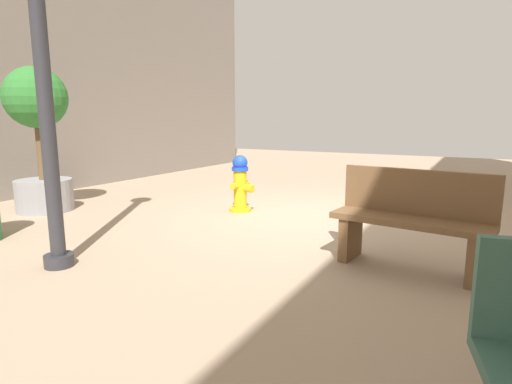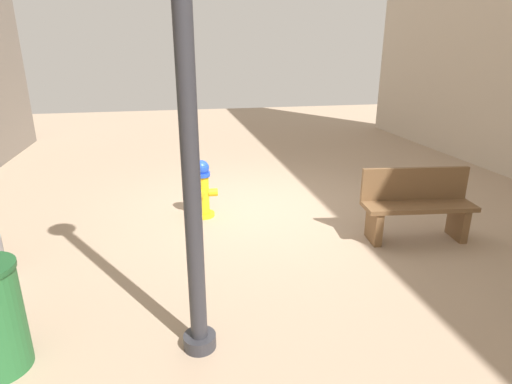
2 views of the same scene
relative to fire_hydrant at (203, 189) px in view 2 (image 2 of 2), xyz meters
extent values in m
plane|color=tan|center=(-1.03, -0.14, -0.44)|extent=(23.40, 23.40, 0.00)
cylinder|color=gold|center=(0.01, 0.00, -0.42)|extent=(0.35, 0.35, 0.05)
cylinder|color=gold|center=(0.01, 0.00, -0.10)|extent=(0.20, 0.20, 0.59)
cylinder|color=blue|center=(0.01, 0.00, 0.23)|extent=(0.26, 0.26, 0.06)
sphere|color=blue|center=(0.01, 0.00, 0.32)|extent=(0.23, 0.23, 0.23)
cylinder|color=gold|center=(0.00, -0.15, -0.03)|extent=(0.10, 0.14, 0.09)
cylinder|color=gold|center=(0.02, 0.15, -0.03)|extent=(0.10, 0.14, 0.09)
cylinder|color=gold|center=(-0.16, 0.01, -0.07)|extent=(0.15, 0.13, 0.12)
cube|color=brown|center=(-3.29, 1.48, -0.22)|extent=(0.15, 0.41, 0.45)
cube|color=brown|center=(-2.14, 1.34, -0.22)|extent=(0.15, 0.41, 0.45)
cube|color=brown|center=(-2.71, 1.41, 0.04)|extent=(1.49, 0.61, 0.06)
cube|color=brown|center=(-2.74, 1.22, 0.29)|extent=(1.45, 0.23, 0.44)
cylinder|color=#2D2D33|center=(0.29, 2.97, -0.38)|extent=(0.28, 0.28, 0.12)
cylinder|color=#2D2D33|center=(0.29, 2.97, 1.58)|extent=(0.14, 0.14, 3.81)
camera|label=1|loc=(-3.26, 5.41, 0.99)|focal=28.84mm
camera|label=2|loc=(0.42, 5.98, 2.00)|focal=29.27mm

